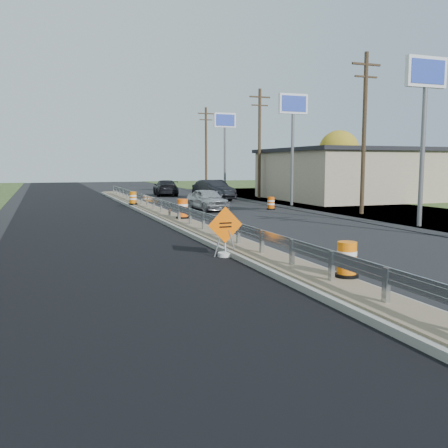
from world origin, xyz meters
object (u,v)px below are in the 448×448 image
object	(u,v)px
car_dark_mid	(214,190)
barrel_shoulder_near	(271,203)
caution_sign	(225,244)
car_dark_far	(166,188)
barrel_median_near	(347,260)
barrel_median_far	(133,198)
barrel_shoulder_far	(203,189)
barrel_median_mid	(183,209)
car_silver	(208,199)

from	to	relation	value
car_dark_mid	barrel_shoulder_near	bearing A→B (deg)	-91.97
caution_sign	car_dark_far	xyz separation A→B (m)	(5.57, 31.67, 0.32)
barrel_median_near	barrel_median_far	world-z (taller)	barrel_median_far
barrel_median_near	barrel_shoulder_far	world-z (taller)	barrel_median_near
barrel_median_near	barrel_shoulder_near	xyz separation A→B (m)	(7.22, 19.52, -0.24)
barrel_median_near	barrel_median_mid	size ratio (longest dim) A/B	0.88
barrel_shoulder_far	car_silver	world-z (taller)	car_silver
car_dark_mid	car_silver	bearing A→B (deg)	-117.93
caution_sign	car_dark_mid	size ratio (longest dim) A/B	0.32
barrel_median_near	barrel_median_far	bearing A→B (deg)	92.63
barrel_median_mid	car_silver	bearing A→B (deg)	61.45
barrel_median_near	car_silver	size ratio (longest dim) A/B	0.21
barrel_shoulder_far	car_silver	xyz separation A→B (m)	(-5.52, -18.29, 0.27)
car_dark_mid	barrel_shoulder_far	bearing A→B (deg)	70.67
barrel_median_mid	car_dark_mid	bearing A→B (deg)	65.55
car_dark_mid	car_dark_far	xyz separation A→B (m)	(-2.33, 7.35, -0.10)
barrel_median_mid	car_silver	size ratio (longest dim) A/B	0.24
caution_sign	barrel_median_far	bearing A→B (deg)	86.66
barrel_shoulder_near	car_dark_mid	size ratio (longest dim) A/B	0.16
barrel_median_near	barrel_shoulder_near	size ratio (longest dim) A/B	1.03
caution_sign	car_silver	distance (m)	16.46
barrel_median_near	barrel_median_far	xyz separation A→B (m)	(-1.10, 23.97, 0.00)
car_silver	car_dark_mid	size ratio (longest dim) A/B	0.81
barrel_median_near	car_silver	bearing A→B (deg)	81.29
barrel_shoulder_near	car_dark_mid	world-z (taller)	car_dark_mid
barrel_median_near	car_silver	xyz separation A→B (m)	(3.13, 20.46, 0.05)
car_silver	car_dark_far	world-z (taller)	car_dark_far
barrel_median_near	barrel_shoulder_far	xyz separation A→B (m)	(8.65, 38.75, -0.22)
barrel_median_near	barrel_median_far	distance (m)	24.00
car_dark_mid	caution_sign	bearing A→B (deg)	-114.64
barrel_shoulder_far	car_silver	bearing A→B (deg)	-106.78
car_dark_mid	barrel_median_near	bearing A→B (deg)	-109.20
barrel_shoulder_far	caution_sign	bearing A→B (deg)	-106.50
caution_sign	barrel_shoulder_far	xyz separation A→B (m)	(10.10, 34.10, 0.01)
car_dark_far	car_dark_mid	bearing A→B (deg)	115.12
car_dark_far	caution_sign	bearing A→B (deg)	87.57
barrel_shoulder_far	car_dark_mid	world-z (taller)	car_dark_mid
car_silver	car_dark_mid	xyz separation A→B (m)	(3.32, 8.51, 0.14)
car_dark_far	barrel_median_near	bearing A→B (deg)	91.08
barrel_median_far	car_silver	bearing A→B (deg)	-39.65
car_silver	caution_sign	bearing A→B (deg)	-110.83
barrel_shoulder_near	car_silver	world-z (taller)	car_silver
barrel_median_mid	car_dark_far	xyz separation A→B (m)	(4.37, 22.08, 0.04)
barrel_median_far	caution_sign	bearing A→B (deg)	-91.04
barrel_median_mid	car_dark_mid	world-z (taller)	car_dark_mid
barrel_shoulder_far	car_dark_mid	distance (m)	10.03
barrel_median_far	car_dark_far	bearing A→B (deg)	67.08
car_silver	car_dark_mid	world-z (taller)	car_dark_mid
caution_sign	barrel_median_far	world-z (taller)	caution_sign
barrel_shoulder_near	barrel_median_mid	bearing A→B (deg)	-144.80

